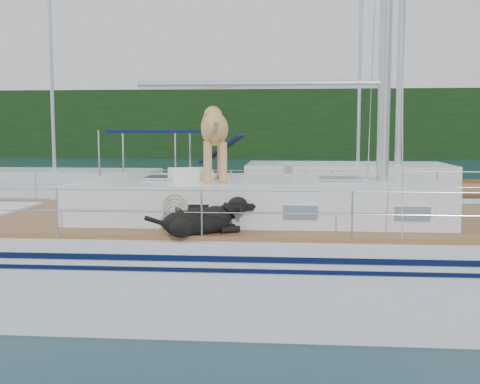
{
  "coord_description": "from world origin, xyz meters",
  "views": [
    {
      "loc": [
        1.27,
        -8.88,
        2.56
      ],
      "look_at": [
        0.5,
        0.2,
        1.6
      ],
      "focal_mm": 45.0,
      "sensor_mm": 36.0,
      "label": 1
    }
  ],
  "objects": [
    {
      "name": "shore_bank",
      "position": [
        0.0,
        46.2,
        0.6
      ],
      "size": [
        92.0,
        1.0,
        1.2
      ],
      "primitive_type": "cube",
      "color": "#595147",
      "rests_on": "ground"
    },
    {
      "name": "neighbor_sailboat",
      "position": [
        1.53,
        5.77,
        0.63
      ],
      "size": [
        11.0,
        3.5,
        13.3
      ],
      "color": "silver",
      "rests_on": "ground"
    },
    {
      "name": "bg_boat_center",
      "position": [
        4.0,
        16.0,
        0.45
      ],
      "size": [
        7.2,
        3.0,
        11.65
      ],
      "color": "silver",
      "rests_on": "ground"
    },
    {
      "name": "bg_boat_west",
      "position": [
        -8.0,
        14.0,
        0.45
      ],
      "size": [
        8.0,
        3.0,
        11.65
      ],
      "color": "silver",
      "rests_on": "ground"
    },
    {
      "name": "main_sailboat",
      "position": [
        0.09,
        -0.01,
        0.69
      ],
      "size": [
        12.0,
        3.94,
        14.01
      ],
      "color": "silver",
      "rests_on": "ground"
    },
    {
      "name": "tree_line",
      "position": [
        0.0,
        45.0,
        3.0
      ],
      "size": [
        90.0,
        3.0,
        6.0
      ],
      "primitive_type": "cube",
      "color": "black",
      "rests_on": "ground"
    },
    {
      "name": "ground",
      "position": [
        0.0,
        0.0,
        0.0
      ],
      "size": [
        120.0,
        120.0,
        0.0
      ],
      "primitive_type": "plane",
      "color": "black",
      "rests_on": "ground"
    }
  ]
}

